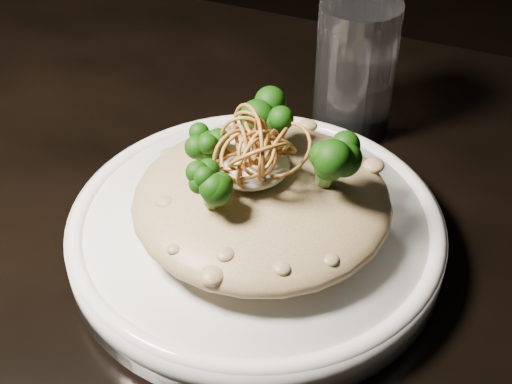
% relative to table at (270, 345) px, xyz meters
% --- Properties ---
extents(table, '(1.10, 0.80, 0.75)m').
position_rel_table_xyz_m(table, '(0.00, 0.00, 0.00)').
color(table, black).
rests_on(table, ground).
extents(plate, '(0.28, 0.28, 0.03)m').
position_rel_table_xyz_m(plate, '(-0.02, 0.02, 0.10)').
color(plate, white).
rests_on(plate, table).
extents(risotto, '(0.19, 0.19, 0.04)m').
position_rel_table_xyz_m(risotto, '(-0.02, 0.02, 0.13)').
color(risotto, brown).
rests_on(risotto, plate).
extents(broccoli, '(0.12, 0.12, 0.04)m').
position_rel_table_xyz_m(broccoli, '(-0.02, 0.02, 0.18)').
color(broccoli, black).
rests_on(broccoli, risotto).
extents(cheese, '(0.06, 0.06, 0.02)m').
position_rel_table_xyz_m(cheese, '(-0.03, 0.02, 0.16)').
color(cheese, silver).
rests_on(cheese, risotto).
extents(shallots, '(0.06, 0.06, 0.04)m').
position_rel_table_xyz_m(shallots, '(-0.02, 0.02, 0.19)').
color(shallots, brown).
rests_on(shallots, cheese).
extents(drinking_glass, '(0.08, 0.08, 0.12)m').
position_rel_table_xyz_m(drinking_glass, '(-0.00, 0.20, 0.15)').
color(drinking_glass, silver).
rests_on(drinking_glass, table).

